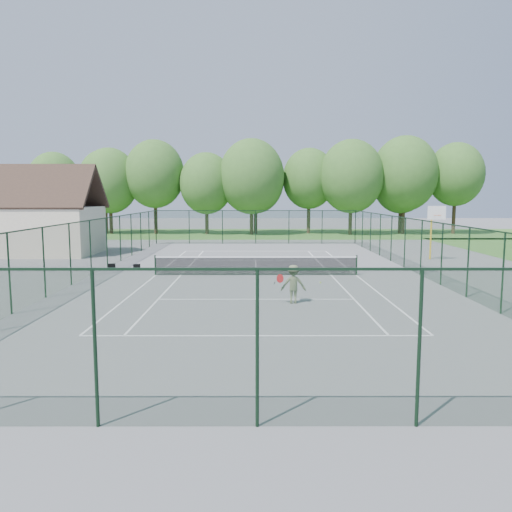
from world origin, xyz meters
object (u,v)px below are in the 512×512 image
object	(u,v)px
sports_bag_a	(112,266)
tennis_player	(293,284)
tennis_net	(256,265)
basketball_goal	(434,222)

from	to	relation	value
sports_bag_a	tennis_player	distance (m)	13.74
tennis_net	tennis_player	xyz separation A→B (m)	(1.50, -7.14, 0.20)
tennis_net	tennis_player	size ratio (longest dim) A/B	5.43
basketball_goal	tennis_player	xyz separation A→B (m)	(-10.43, -13.53, -1.79)
basketball_goal	sports_bag_a	distance (m)	21.02
tennis_net	sports_bag_a	size ratio (longest dim) A/B	26.61
tennis_net	sports_bag_a	distance (m)	8.83
tennis_net	tennis_player	distance (m)	7.30
tennis_net	sports_bag_a	bearing A→B (deg)	165.30
tennis_net	basketball_goal	world-z (taller)	basketball_goal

